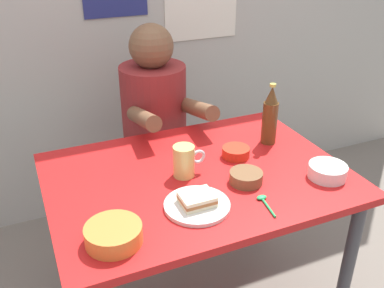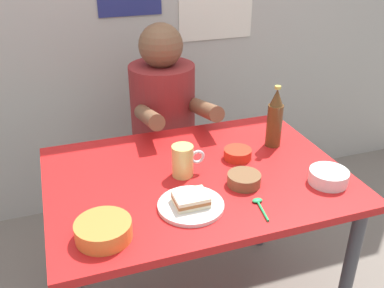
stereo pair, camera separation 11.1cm
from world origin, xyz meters
name	(u,v)px [view 1 (the left image)]	position (x,y,z in m)	size (l,w,h in m)	color
dining_table	(197,194)	(0.00, 0.00, 0.65)	(1.10, 0.80, 0.74)	red
stool	(157,178)	(0.04, 0.63, 0.35)	(0.34, 0.34, 0.45)	#4C4C51
person_seated	(155,107)	(0.04, 0.62, 0.77)	(0.33, 0.56, 0.72)	maroon
plate_orange	(197,205)	(-0.09, -0.19, 0.75)	(0.22, 0.22, 0.01)	silver
sandwich	(197,199)	(-0.09, -0.19, 0.77)	(0.11, 0.09, 0.04)	beige
beer_mug	(184,161)	(-0.05, 0.01, 0.80)	(0.13, 0.08, 0.12)	#D1BC66
beer_bottle	(270,117)	(0.38, 0.11, 0.86)	(0.06, 0.06, 0.26)	#593819
condiment_bowl_brown	(246,177)	(0.14, -0.13, 0.76)	(0.12, 0.12, 0.04)	brown
rice_bowl_white	(328,171)	(0.43, -0.21, 0.77)	(0.14, 0.14, 0.05)	silver
soup_bowl_orange	(113,234)	(-0.38, -0.26, 0.77)	(0.17, 0.17, 0.05)	orange
sauce_bowl_chili	(236,152)	(0.19, 0.06, 0.76)	(0.11, 0.11, 0.04)	red
spoon	(264,201)	(0.13, -0.26, 0.75)	(0.04, 0.12, 0.01)	#26A559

